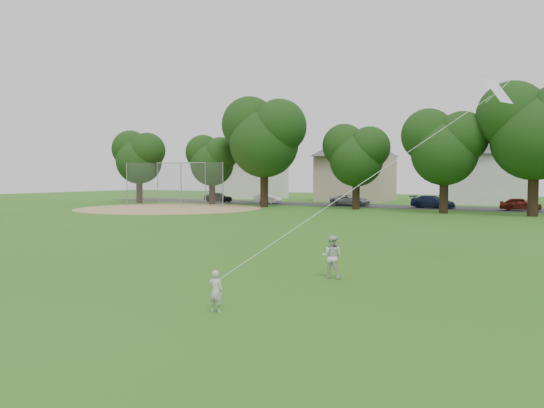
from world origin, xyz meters
The scene contains 10 objects.
ground centered at (0.00, 0.00, 0.00)m, with size 160.00×160.00×0.00m, color #276216.
street centered at (0.00, 42.00, 0.01)m, with size 90.00×7.00×0.01m, color #2D2D30.
dirt_infield centered at (-26.00, 28.00, 0.01)m, with size 18.00×18.00×0.02m, color #9E7F51.
toddler centered at (1.31, -1.97, 0.49)m, with size 0.36×0.24×0.98m, color beige.
older_boy centered at (1.98, 3.15, 0.66)m, with size 0.64×0.50×1.32m, color silver.
kite centered at (3.72, 2.64, 3.32)m, with size 2.89×5.21×11.65m.
baseball_backstop centered at (-28.49, 32.48, 2.29)m, with size 9.97×4.41×4.59m.
tree_row centered at (1.54, 35.04, 6.42)m, with size 81.27×9.59×11.62m.
parked_cars centered at (-8.76, 41.00, 0.60)m, with size 45.78×2.24×1.24m.
house_row centered at (-1.00, 52.00, 5.15)m, with size 77.09×13.33×10.42m.
Camera 1 is at (8.44, -11.77, 3.13)m, focal length 35.00 mm.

